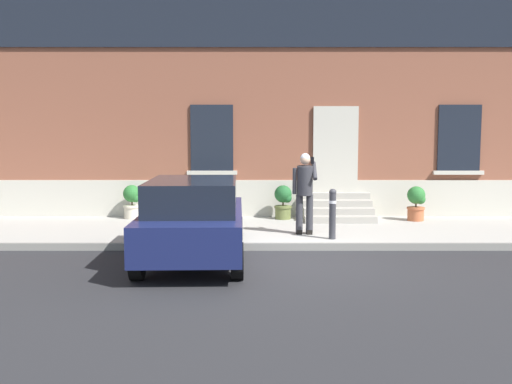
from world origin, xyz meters
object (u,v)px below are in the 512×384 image
object	(u,v)px
bollard_far_left	(180,212)
planter_olive	(286,201)
bollard_near_person	(335,212)
planter_terracotta	(419,203)
planter_cream	(135,201)
hatchback_car_navy	(196,218)
planter_charcoal	(209,202)
person_on_phone	(307,188)

from	to	relation	value
bollard_far_left	planter_olive	world-z (taller)	bollard_far_left
bollard_far_left	planter_olive	xyz separation A→B (m)	(2.31, 2.75, -0.11)
bollard_near_person	planter_terracotta	world-z (taller)	bollard_near_person
bollard_near_person	planter_cream	bearing A→B (deg)	149.03
planter_olive	bollard_far_left	bearing A→B (deg)	-129.93
planter_cream	planter_terracotta	distance (m)	7.16
planter_terracotta	hatchback_car_navy	bearing A→B (deg)	-143.30
planter_olive	planter_terracotta	bearing A→B (deg)	-4.80
bollard_near_person	planter_charcoal	xyz separation A→B (m)	(-2.81, 2.53, -0.11)
planter_charcoal	planter_terracotta	world-z (taller)	same
hatchback_car_navy	person_on_phone	world-z (taller)	person_on_phone
hatchback_car_navy	planter_terracotta	distance (m)	6.40
planter_charcoal	planter_olive	distance (m)	1.94
bollard_far_left	bollard_near_person	bearing A→B (deg)	0.00
hatchback_car_navy	person_on_phone	size ratio (longest dim) A/B	2.35
bollard_near_person	person_on_phone	size ratio (longest dim) A/B	0.60
person_on_phone	planter_cream	size ratio (longest dim) A/B	2.04
hatchback_car_navy	bollard_far_left	xyz separation A→B (m)	(-0.48, 1.34, -0.08)
bollard_near_person	planter_cream	distance (m)	5.52
bollard_far_left	person_on_phone	distance (m)	2.75
bollard_near_person	planter_terracotta	distance (m)	3.46
planter_charcoal	bollard_near_person	bearing A→B (deg)	-42.05
hatchback_car_navy	bollard_near_person	world-z (taller)	hatchback_car_navy
planter_charcoal	planter_olive	world-z (taller)	same
planter_charcoal	planter_terracotta	xyz separation A→B (m)	(5.22, -0.05, 0.00)
person_on_phone	hatchback_car_navy	bearing A→B (deg)	-144.98
person_on_phone	planter_terracotta	distance (m)	3.57
bollard_far_left	planter_charcoal	xyz separation A→B (m)	(0.38, 2.53, -0.11)
hatchback_car_navy	person_on_phone	distance (m)	2.90
person_on_phone	planter_terracotta	size ratio (longest dim) A/B	2.04
planter_cream	planter_charcoal	distance (m)	1.95
planter_cream	planter_olive	distance (m)	3.85
hatchback_car_navy	planter_terracotta	world-z (taller)	hatchback_car_navy
planter_cream	planter_olive	bearing A→B (deg)	-1.27
bollard_far_left	planter_charcoal	bearing A→B (deg)	81.44
bollard_near_person	planter_olive	distance (m)	2.89
hatchback_car_navy	planter_olive	distance (m)	4.49
planter_olive	planter_terracotta	size ratio (longest dim) A/B	1.00
hatchback_car_navy	person_on_phone	xyz separation A→B (m)	(2.18, 1.88, 0.36)
person_on_phone	planter_olive	world-z (taller)	person_on_phone
person_on_phone	planter_olive	size ratio (longest dim) A/B	2.04
bollard_near_person	bollard_far_left	distance (m)	3.19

